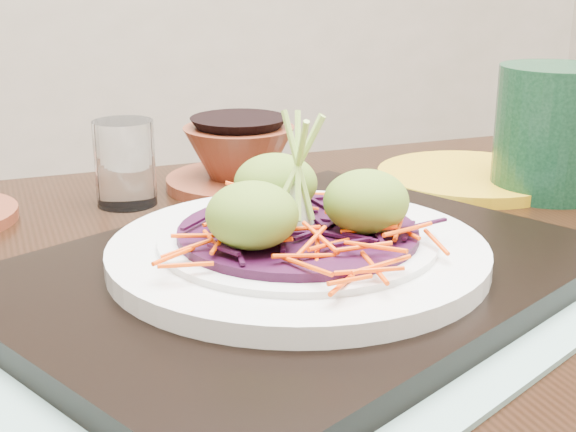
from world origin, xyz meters
name	(u,v)px	position (x,y,z in m)	size (l,w,h in m)	color
dining_table	(268,370)	(-0.08, -0.09, 0.60)	(1.12, 0.76, 0.70)	black
placemat	(298,289)	(-0.08, -0.14, 0.70)	(0.51, 0.40, 0.00)	gray
serving_tray	(298,274)	(-0.08, -0.14, 0.71)	(0.44, 0.33, 0.02)	black
white_plate	(298,250)	(-0.08, -0.14, 0.73)	(0.29, 0.29, 0.02)	silver
cabbage_bed	(298,232)	(-0.08, -0.14, 0.74)	(0.18, 0.18, 0.01)	#300927
carrot_julienne	(298,221)	(-0.08, -0.14, 0.75)	(0.22, 0.22, 0.01)	#ED4104
guacamole_scoops	(298,200)	(-0.08, -0.14, 0.77)	(0.16, 0.14, 0.05)	olive
scallion_garnish	(298,171)	(-0.08, -0.14, 0.79)	(0.07, 0.07, 0.10)	#91BA4A
water_glass	(125,163)	(-0.15, 0.14, 0.74)	(0.06, 0.06, 0.09)	white
terracotta_bowl_set	(239,160)	(-0.03, 0.15, 0.73)	(0.21, 0.21, 0.07)	maroon
yellow_plate	(470,177)	(0.22, 0.08, 0.70)	(0.21, 0.21, 0.01)	#BB8D14
green_jar	(551,131)	(0.27, 0.01, 0.77)	(0.12, 0.12, 0.14)	#163D23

